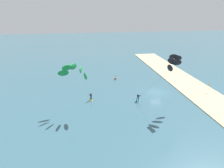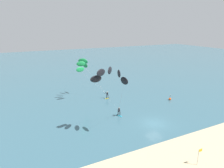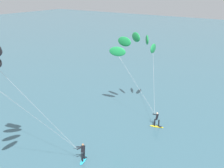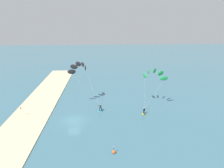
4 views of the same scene
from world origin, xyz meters
name	(u,v)px [view 2 (image 2 of 4)]	position (x,y,z in m)	size (l,w,h in m)	color
ground_plane	(154,123)	(0.00, 0.00, 0.00)	(240.00, 240.00, 0.00)	#386070
sand_strip	(200,153)	(0.00, -9.70, 0.08)	(80.00, 8.48, 0.16)	#C6B289
kitesurfer_nearshore	(110,77)	(-8.21, 0.77, 9.12)	(7.38, 8.15, 10.73)	#23ADD1
kitesurfer_mid_water	(84,65)	(-6.41, 18.11, 7.78)	(7.71, 6.34, 9.37)	yellow
marker_buoy	(170,99)	(10.49, 7.78, 0.30)	(0.56, 0.56, 1.38)	#EA5119
beach_flag	(199,154)	(-2.33, -11.39, 1.70)	(0.57, 0.05, 2.20)	gray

